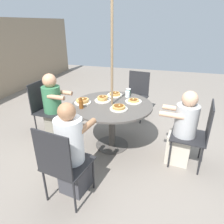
% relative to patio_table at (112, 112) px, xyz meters
% --- Properties ---
extents(ground_plane, '(12.00, 12.00, 0.00)m').
position_rel_patio_table_xyz_m(ground_plane, '(0.00, 0.00, -0.61)').
color(ground_plane, gray).
extents(patio_table, '(1.23, 1.23, 0.74)m').
position_rel_patio_table_xyz_m(patio_table, '(0.00, 0.00, 0.00)').
color(patio_table, '#4C4742').
rests_on(patio_table, ground).
extents(umbrella_pole, '(0.04, 0.04, 2.15)m').
position_rel_patio_table_xyz_m(umbrella_pole, '(0.00, 0.00, 0.46)').
color(umbrella_pole, '#846B4C').
rests_on(umbrella_pole, ground).
extents(patio_chair_north, '(0.52, 0.52, 0.96)m').
position_rel_patio_table_xyz_m(patio_chair_north, '(-1.23, 0.18, -0.08)').
color(patio_chair_north, '#232326').
rests_on(patio_chair_north, ground).
extents(diner_north, '(0.49, 0.36, 1.15)m').
position_rel_patio_table_xyz_m(diner_north, '(-1.05, 0.15, -0.08)').
color(diner_north, '#3D3D42').
rests_on(diner_north, ground).
extents(patio_chair_east, '(0.51, 0.51, 0.96)m').
position_rel_patio_table_xyz_m(patio_chair_east, '(-0.15, -1.24, -0.08)').
color(patio_chair_east, '#232326').
rests_on(patio_chair_east, ground).
extents(diner_east, '(0.35, 0.51, 1.09)m').
position_rel_patio_table_xyz_m(diner_east, '(-0.12, -1.05, -0.11)').
color(diner_east, beige).
rests_on(diner_east, ground).
extents(patio_chair_south, '(0.52, 0.52, 0.96)m').
position_rel_patio_table_xyz_m(patio_chair_south, '(1.23, -0.17, -0.08)').
color(patio_chair_south, '#232326').
rests_on(patio_chair_south, ground).
extents(patio_chair_west, '(0.48, 0.48, 0.96)m').
position_rel_patio_table_xyz_m(patio_chair_west, '(0.06, 1.24, -0.08)').
color(patio_chair_west, '#232326').
rests_on(patio_chair_west, ground).
extents(diner_west, '(0.33, 0.49, 1.12)m').
position_rel_patio_table_xyz_m(diner_west, '(0.05, 1.06, -0.08)').
color(diner_west, gray).
rests_on(diner_west, ground).
extents(pancake_plate_a, '(0.26, 0.26, 0.07)m').
position_rel_patio_table_xyz_m(pancake_plate_a, '(-0.17, -0.15, 0.15)').
color(pancake_plate_a, silver).
rests_on(pancake_plate_a, patio_table).
extents(pancake_plate_b, '(0.26, 0.26, 0.08)m').
position_rel_patio_table_xyz_m(pancake_plate_b, '(0.08, 0.18, 0.16)').
color(pancake_plate_b, silver).
rests_on(pancake_plate_b, patio_table).
extents(pancake_plate_c, '(0.26, 0.26, 0.06)m').
position_rel_patio_table_xyz_m(pancake_plate_c, '(0.38, 0.06, 0.15)').
color(pancake_plate_c, silver).
rests_on(pancake_plate_c, patio_table).
extents(pancake_plate_d, '(0.26, 0.26, 0.05)m').
position_rel_patio_table_xyz_m(pancake_plate_d, '(0.18, -0.30, 0.14)').
color(pancake_plate_d, silver).
rests_on(pancake_plate_d, patio_table).
extents(pancake_plate_e, '(0.26, 0.26, 0.08)m').
position_rel_patio_table_xyz_m(pancake_plate_e, '(-0.09, 0.45, 0.16)').
color(pancake_plate_e, silver).
rests_on(pancake_plate_e, patio_table).
extents(syrup_bottle, '(0.09, 0.06, 0.16)m').
position_rel_patio_table_xyz_m(syrup_bottle, '(-0.28, 0.38, 0.19)').
color(syrup_bottle, brown).
rests_on(syrup_bottle, patio_table).
extents(coffee_cup, '(0.08, 0.08, 0.10)m').
position_rel_patio_table_xyz_m(coffee_cup, '(0.50, -0.15, 0.18)').
color(coffee_cup, '#33513D').
rests_on(coffee_cup, patio_table).
extents(drinking_glass_a, '(0.08, 0.08, 0.10)m').
position_rel_patio_table_xyz_m(drinking_glass_a, '(0.37, -0.16, 0.18)').
color(drinking_glass_a, silver).
rests_on(drinking_glass_a, patio_table).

